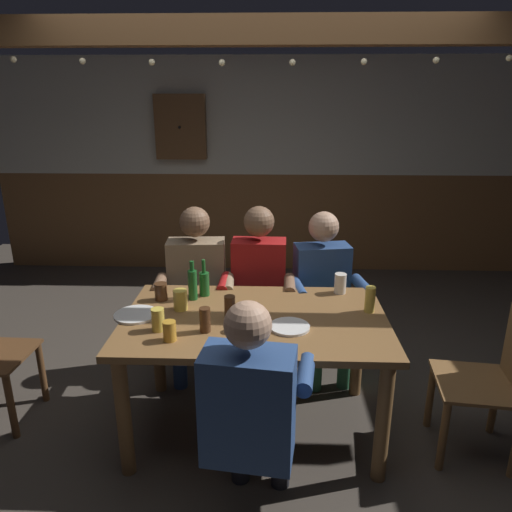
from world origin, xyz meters
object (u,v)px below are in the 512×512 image
(pint_glass_3, at_px, (180,300))
(person_0, at_px, (196,283))
(person_1, at_px, (258,285))
(pint_glass_6, at_px, (255,317))
(pint_glass_7, at_px, (161,292))
(pint_glass_8, at_px, (230,308))
(pint_glass_0, at_px, (170,331))
(pint_glass_5, at_px, (370,299))
(plate_0, at_px, (136,315))
(pint_glass_2, at_px, (205,320))
(pint_glass_1, at_px, (158,320))
(wall_dart_cabinet, at_px, (181,127))
(chair_empty_near_right, at_px, (492,381))
(bottle_0, at_px, (193,284))
(dining_table, at_px, (255,334))
(person_3, at_px, (251,407))
(bottle_1, at_px, (204,283))
(pint_glass_4, at_px, (340,283))
(person_2, at_px, (324,287))
(plate_1, at_px, (290,327))

(pint_glass_3, bearing_deg, person_0, 90.50)
(person_1, relative_size, pint_glass_6, 8.27)
(pint_glass_7, bearing_deg, pint_glass_8, -29.30)
(pint_glass_0, distance_m, pint_glass_6, 0.46)
(pint_glass_5, bearing_deg, plate_0, -175.59)
(pint_glass_0, distance_m, pint_glass_5, 1.19)
(pint_glass_2, distance_m, pint_glass_6, 0.27)
(pint_glass_5, height_order, pint_glass_6, pint_glass_5)
(pint_glass_3, relative_size, pint_glass_6, 0.83)
(pint_glass_1, xyz_separation_m, wall_dart_cabinet, (-0.41, 3.10, 0.84))
(pint_glass_6, xyz_separation_m, pint_glass_8, (-0.15, 0.13, -0.01))
(chair_empty_near_right, xyz_separation_m, wall_dart_cabinet, (-2.27, 3.07, 1.20))
(pint_glass_7, bearing_deg, bottle_0, 5.30)
(dining_table, bearing_deg, pint_glass_2, -144.42)
(pint_glass_7, distance_m, wall_dart_cabinet, 2.83)
(pint_glass_6, bearing_deg, pint_glass_8, 138.53)
(person_0, xyz_separation_m, pint_glass_2, (0.19, -0.90, 0.15))
(pint_glass_6, bearing_deg, bottle_0, 135.02)
(person_3, bearing_deg, person_1, 98.19)
(pint_glass_0, bearing_deg, pint_glass_2, 31.53)
(pint_glass_3, bearing_deg, pint_glass_5, 0.43)
(pint_glass_5, relative_size, pint_glass_8, 1.13)
(pint_glass_8, bearing_deg, pint_glass_2, -126.33)
(bottle_0, distance_m, pint_glass_7, 0.21)
(chair_empty_near_right, distance_m, pint_glass_7, 2.01)
(pint_glass_8, bearing_deg, pint_glass_1, -157.42)
(person_0, distance_m, pint_glass_6, 1.00)
(wall_dart_cabinet, bearing_deg, pint_glass_6, -73.04)
(person_0, bearing_deg, wall_dart_cabinet, -81.66)
(pint_glass_2, bearing_deg, person_1, 73.66)
(bottle_0, bearing_deg, dining_table, -31.84)
(bottle_1, xyz_separation_m, pint_glass_0, (-0.10, -0.61, -0.03))
(person_0, distance_m, person_1, 0.46)
(pint_glass_2, distance_m, pint_glass_8, 0.20)
(pint_glass_1, xyz_separation_m, pint_glass_4, (1.07, 0.57, 0.00))
(person_2, xyz_separation_m, pint_glass_8, (-0.62, -0.74, 0.16))
(bottle_1, height_order, pint_glass_7, bottle_1)
(plate_1, distance_m, pint_glass_2, 0.47)
(person_1, bearing_deg, chair_empty_near_right, 148.81)
(pint_glass_7, relative_size, pint_glass_8, 0.79)
(pint_glass_0, distance_m, pint_glass_3, 0.39)
(person_0, xyz_separation_m, chair_empty_near_right, (1.80, -0.87, -0.22))
(pint_glass_7, bearing_deg, chair_empty_near_right, -11.39)
(pint_glass_4, xyz_separation_m, wall_dart_cabinet, (-1.48, 2.53, 0.84))
(chair_empty_near_right, bearing_deg, plate_1, 95.40)
(person_2, bearing_deg, pint_glass_6, 51.94)
(pint_glass_0, xyz_separation_m, pint_glass_8, (0.29, 0.27, 0.02))
(dining_table, bearing_deg, wall_dart_cabinet, 107.74)
(person_0, xyz_separation_m, pint_glass_3, (0.01, -0.62, 0.14))
(bottle_1, bearing_deg, pint_glass_6, -54.01)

